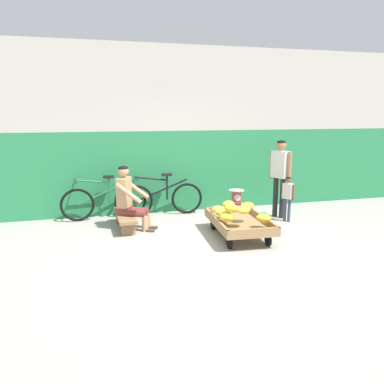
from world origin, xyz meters
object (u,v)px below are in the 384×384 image
banana_cart (239,223)px  shopping_bag (261,219)px  plastic_crate (236,212)px  low_bench (125,218)px  bicycle_far_left (162,198)px  customer_child (288,194)px  customer_adult (280,170)px  weighing_scale (236,197)px  bicycle_near_left (104,201)px  vendor_seated (129,198)px

banana_cart → shopping_bag: banana_cart is taller
plastic_crate → shopping_bag: size_ratio=1.50×
low_bench → bicycle_far_left: bearing=42.3°
customer_child → shopping_bag: customer_child is taller
customer_adult → customer_child: (0.02, -0.32, -0.42)m
low_bench → plastic_crate: 2.14m
weighing_scale → customer_adult: (0.88, -0.04, 0.50)m
low_bench → bicycle_near_left: size_ratio=0.67×
plastic_crate → weighing_scale: 0.30m
weighing_scale → customer_child: size_ratio=0.35×
banana_cart → shopping_bag: (0.65, 0.51, -0.12)m
vendor_seated → plastic_crate: size_ratio=3.17×
low_bench → shopping_bag: (2.45, -0.44, -0.08)m
plastic_crate → customer_adult: customer_adult is taller
banana_cart → bicycle_far_left: size_ratio=0.89×
low_bench → weighing_scale: 2.16m
bicycle_near_left → plastic_crate: bearing=-16.1°
banana_cart → vendor_seated: 1.98m
banana_cart → weighing_scale: weighing_scale is taller
plastic_crate → customer_child: size_ratio=0.42×
weighing_scale → bicycle_far_left: (-1.33, 0.70, -0.10)m
vendor_seated → bicycle_near_left: vendor_seated is taller
bicycle_far_left → shopping_bag: (1.64, -1.18, -0.23)m
banana_cart → bicycle_far_left: bearing=120.3°
customer_child → shopping_bag: (-0.59, -0.12, -0.41)m
weighing_scale → customer_child: customer_child is taller
bicycle_near_left → bicycle_far_left: bearing=-0.8°
banana_cart → vendor_seated: vendor_seated is taller
customer_child → vendor_seated: bearing=174.6°
banana_cart → bicycle_near_left: size_ratio=0.90×
shopping_bag → bicycle_near_left: bearing=156.8°
weighing_scale → shopping_bag: size_ratio=1.25×
banana_cart → plastic_crate: bearing=71.3°
customer_child → weighing_scale: bearing=158.2°
weighing_scale → customer_child: bearing=-21.8°
plastic_crate → bicycle_far_left: bearing=152.4°
banana_cart → weighing_scale: size_ratio=4.95×
vendor_seated → bicycle_far_left: size_ratio=0.69×
weighing_scale → bicycle_near_left: 2.57m
bicycle_near_left → low_bench: bearing=-66.3°
bicycle_near_left → bicycle_far_left: size_ratio=1.00×
bicycle_near_left → shopping_bag: bicycle_near_left is taller
low_bench → vendor_seated: 0.38m
plastic_crate → bicycle_far_left: (-1.33, 0.70, 0.20)m
vendor_seated → weighing_scale: (2.06, 0.08, -0.11)m
low_bench → customer_adult: 3.12m
low_bench → banana_cart: bearing=-28.0°
bicycle_near_left → customer_child: size_ratio=1.92×
shopping_bag → customer_child: bearing=11.9°
plastic_crate → weighing_scale: (0.00, -0.00, 0.30)m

